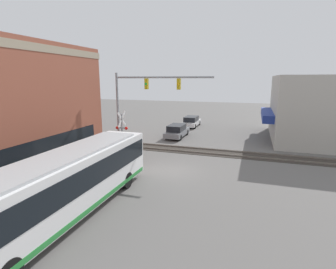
{
  "coord_description": "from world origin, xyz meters",
  "views": [
    {
      "loc": [
        -17.23,
        -5.47,
        6.57
      ],
      "look_at": [
        3.5,
        1.36,
        1.95
      ],
      "focal_mm": 28.0,
      "sensor_mm": 36.0,
      "label": 1
    }
  ],
  "objects_px": {
    "crossing_signal": "(122,128)",
    "parked_car_grey": "(177,131)",
    "parked_car_white": "(191,122)",
    "city_bus": "(66,182)",
    "pedestrian_at_crossing": "(134,142)"
  },
  "relations": [
    {
      "from": "parked_car_grey",
      "to": "pedestrian_at_crossing",
      "type": "height_order",
      "value": "pedestrian_at_crossing"
    },
    {
      "from": "crossing_signal",
      "to": "city_bus",
      "type": "bearing_deg",
      "value": -165.4
    },
    {
      "from": "parked_car_white",
      "to": "pedestrian_at_crossing",
      "type": "distance_m",
      "value": 14.47
    },
    {
      "from": "crossing_signal",
      "to": "parked_car_white",
      "type": "height_order",
      "value": "crossing_signal"
    },
    {
      "from": "crossing_signal",
      "to": "pedestrian_at_crossing",
      "type": "xyz_separation_m",
      "value": [
        0.82,
        -0.74,
        -1.42
      ]
    },
    {
      "from": "crossing_signal",
      "to": "parked_car_grey",
      "type": "relative_size",
      "value": 0.78
    },
    {
      "from": "parked_car_white",
      "to": "pedestrian_at_crossing",
      "type": "relative_size",
      "value": 2.83
    },
    {
      "from": "crossing_signal",
      "to": "parked_car_grey",
      "type": "height_order",
      "value": "crossing_signal"
    },
    {
      "from": "parked_car_white",
      "to": "city_bus",
      "type": "bearing_deg",
      "value": 180.0
    },
    {
      "from": "city_bus",
      "to": "pedestrian_at_crossing",
      "type": "distance_m",
      "value": 11.97
    },
    {
      "from": "city_bus",
      "to": "crossing_signal",
      "type": "height_order",
      "value": "crossing_signal"
    },
    {
      "from": "parked_car_white",
      "to": "pedestrian_at_crossing",
      "type": "height_order",
      "value": "pedestrian_at_crossing"
    },
    {
      "from": "city_bus",
      "to": "parked_car_white",
      "type": "relative_size",
      "value": 2.52
    },
    {
      "from": "city_bus",
      "to": "parked_car_grey",
      "type": "bearing_deg",
      "value": -0.0
    },
    {
      "from": "crossing_signal",
      "to": "pedestrian_at_crossing",
      "type": "distance_m",
      "value": 1.8
    }
  ]
}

